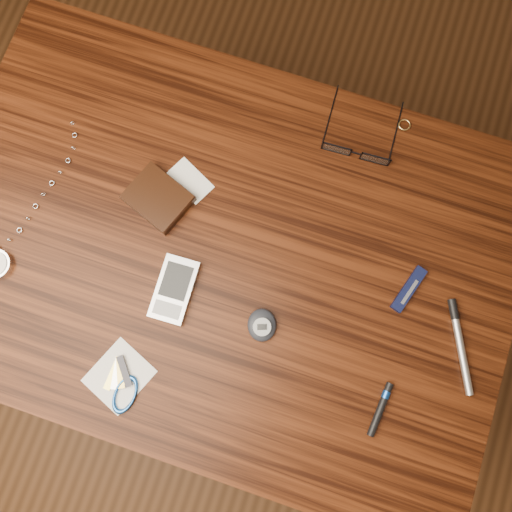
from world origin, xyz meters
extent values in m
plane|color=#472814|center=(0.00, 0.00, 0.00)|extent=(3.80, 3.80, 0.00)
cube|color=#3C1809|center=(0.00, 0.00, 0.73)|extent=(1.00, 0.70, 0.03)
cylinder|color=#4C2814|center=(-0.45, -0.30, 0.36)|extent=(0.05, 0.05, 0.71)
cylinder|color=#4C2814|center=(0.45, -0.30, 0.36)|extent=(0.05, 0.05, 0.71)
cylinder|color=#4C2814|center=(-0.45, 0.30, 0.36)|extent=(0.05, 0.05, 0.71)
cylinder|color=#4C2814|center=(0.45, 0.30, 0.36)|extent=(0.05, 0.05, 0.71)
cube|color=black|center=(-0.14, 0.05, 0.76)|extent=(0.12, 0.11, 0.02)
cube|color=black|center=(-0.14, 0.05, 0.77)|extent=(0.12, 0.11, 0.00)
cube|color=white|center=(-0.10, 0.10, 0.75)|extent=(0.09, 0.08, 0.00)
cube|color=black|center=(0.13, 0.23, 0.76)|extent=(0.05, 0.00, 0.03)
cube|color=silver|center=(0.13, 0.23, 0.76)|extent=(0.05, 0.00, 0.02)
cylinder|color=black|center=(0.10, 0.29, 0.75)|extent=(0.01, 0.12, 0.00)
cube|color=black|center=(0.20, 0.23, 0.76)|extent=(0.05, 0.00, 0.03)
cube|color=silver|center=(0.20, 0.23, 0.76)|extent=(0.05, 0.00, 0.02)
cylinder|color=black|center=(0.22, 0.30, 0.75)|extent=(0.01, 0.12, 0.00)
cube|color=black|center=(0.16, 0.23, 0.77)|extent=(0.02, 0.00, 0.00)
torus|color=#DFB86B|center=(0.23, 0.32, 0.75)|extent=(0.03, 0.03, 0.00)
torus|color=silver|center=(-0.35, -0.10, 0.75)|extent=(0.01, 0.01, 0.01)
torus|color=silver|center=(-0.34, -0.08, 0.75)|extent=(0.01, 0.01, 0.00)
torus|color=silver|center=(-0.34, -0.05, 0.75)|extent=(0.01, 0.01, 0.01)
torus|color=silver|center=(-0.33, -0.03, 0.75)|extent=(0.01, 0.01, 0.00)
torus|color=silver|center=(-0.33, 0.00, 0.75)|extent=(0.01, 0.01, 0.01)
torus|color=silver|center=(-0.32, 0.02, 0.75)|extent=(0.01, 0.01, 0.00)
torus|color=silver|center=(-0.32, 0.04, 0.75)|extent=(0.01, 0.00, 0.01)
torus|color=silver|center=(-0.31, 0.07, 0.75)|extent=(0.01, 0.01, 0.00)
torus|color=silver|center=(-0.31, 0.09, 0.75)|extent=(0.01, 0.01, 0.01)
torus|color=silver|center=(-0.32, 0.11, 0.75)|extent=(0.01, 0.01, 0.00)
torus|color=silver|center=(-0.33, 0.13, 0.75)|extent=(0.01, 0.01, 0.01)
cube|color=#B1B1B5|center=(-0.06, -0.09, 0.76)|extent=(0.06, 0.11, 0.01)
cube|color=black|center=(-0.06, -0.07, 0.77)|extent=(0.05, 0.06, 0.00)
cube|color=gray|center=(-0.05, -0.12, 0.77)|extent=(0.05, 0.03, 0.00)
ellipsoid|color=black|center=(0.10, -0.10, 0.76)|extent=(0.06, 0.07, 0.02)
cylinder|color=#909498|center=(0.10, -0.10, 0.77)|extent=(0.03, 0.03, 0.00)
cube|color=black|center=(0.10, -0.10, 0.77)|extent=(0.02, 0.01, 0.00)
cube|color=silver|center=(-0.09, -0.25, 0.75)|extent=(0.11, 0.12, 0.00)
torus|color=#1C509F|center=(-0.07, -0.27, 0.75)|extent=(0.05, 0.05, 0.01)
cube|color=#AA973C|center=(-0.10, -0.25, 0.75)|extent=(0.01, 0.05, 0.00)
cube|color=silver|center=(-0.10, -0.25, 0.75)|extent=(0.02, 0.05, 0.00)
cube|color=olive|center=(-0.09, -0.24, 0.76)|extent=(0.03, 0.05, 0.00)
cube|color=black|center=(-0.09, -0.24, 0.76)|extent=(0.04, 0.05, 0.00)
cube|color=black|center=(0.31, 0.04, 0.76)|extent=(0.04, 0.09, 0.01)
cube|color=silver|center=(0.32, 0.03, 0.76)|extent=(0.02, 0.05, 0.00)
cylinder|color=#B1B1B5|center=(0.42, -0.03, 0.76)|extent=(0.08, 0.15, 0.01)
cylinder|color=black|center=(0.39, 0.03, 0.76)|extent=(0.03, 0.04, 0.01)
cylinder|color=black|center=(0.32, -0.16, 0.76)|extent=(0.02, 0.09, 0.01)
cylinder|color=#1749AB|center=(0.33, -0.14, 0.76)|extent=(0.01, 0.01, 0.01)
camera|label=1|loc=(0.10, -0.13, 1.58)|focal=35.00mm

